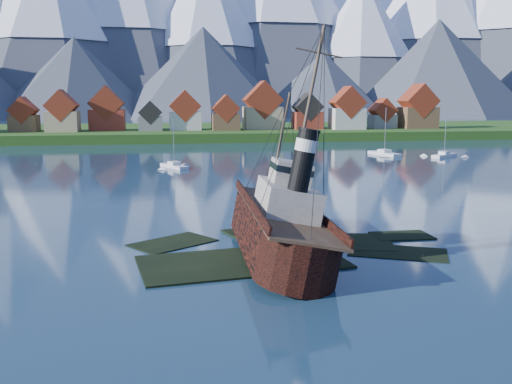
{
  "coord_description": "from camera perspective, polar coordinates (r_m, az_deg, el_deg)",
  "views": [
    {
      "loc": [
        -9.6,
        -50.39,
        14.56
      ],
      "look_at": [
        -0.48,
        6.0,
        5.0
      ],
      "focal_mm": 40.0,
      "sensor_mm": 36.0,
      "label": 1
    }
  ],
  "objects": [
    {
      "name": "shoal",
      "position": [
        55.79,
        2.94,
        -6.01
      ],
      "size": [
        31.71,
        21.24,
        1.14
      ],
      "color": "black",
      "rests_on": "ground"
    },
    {
      "name": "ground",
      "position": [
        53.32,
        1.55,
        -6.35
      ],
      "size": [
        1400.0,
        1400.0,
        0.0
      ],
      "primitive_type": "plane",
      "color": "#1B354C",
      "rests_on": "ground"
    },
    {
      "name": "seawall",
      "position": [
        183.22,
        -6.18,
        4.88
      ],
      "size": [
        600.0,
        2.5,
        2.0
      ],
      "primitive_type": "cube",
      "color": "#3F3D38",
      "rests_on": "ground"
    },
    {
      "name": "sailboat_d",
      "position": [
        147.28,
        18.3,
        3.45
      ],
      "size": [
        8.41,
        6.85,
        11.94
      ],
      "rotation": [
        0.0,
        0.0,
        -0.95
      ],
      "color": "silver",
      "rests_on": "ground"
    },
    {
      "name": "shore_bank",
      "position": [
        221.08,
        -6.71,
        5.66
      ],
      "size": [
        600.0,
        80.0,
        3.2
      ],
      "primitive_type": "cube",
      "color": "#164213",
      "rests_on": "ground"
    },
    {
      "name": "town",
      "position": [
        204.01,
        -15.95,
        7.57
      ],
      "size": [
        250.96,
        16.69,
        17.3
      ],
      "color": "maroon",
      "rests_on": "ground"
    },
    {
      "name": "sailboat_c",
      "position": [
        119.43,
        -8.17,
        2.52
      ],
      "size": [
        5.88,
        8.73,
        11.2
      ],
      "rotation": [
        0.0,
        0.0,
        0.47
      ],
      "color": "silver",
      "rests_on": "ground"
    },
    {
      "name": "tugboat_wreck",
      "position": [
        54.26,
        1.52,
        -3.04
      ],
      "size": [
        6.45,
        27.79,
        22.03
      ],
      "rotation": [
        0.0,
        0.19,
        -0.03
      ],
      "color": "black",
      "rests_on": "ground"
    },
    {
      "name": "sailboat_e",
      "position": [
        147.75,
        12.72,
        3.71
      ],
      "size": [
        5.4,
        11.0,
        12.39
      ],
      "rotation": [
        0.0,
        0.0,
        0.27
      ],
      "color": "silver",
      "rests_on": "ground"
    },
    {
      "name": "mountains",
      "position": [
        536.96,
        -8.55,
        17.4
      ],
      "size": [
        965.0,
        340.0,
        205.0
      ],
      "color": "#2D333D",
      "rests_on": "ground"
    }
  ]
}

